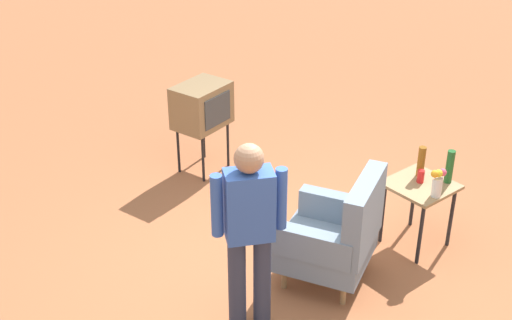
% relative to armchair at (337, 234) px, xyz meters
% --- Properties ---
extents(ground_plane, '(60.00, 60.00, 0.00)m').
position_rel_armchair_xyz_m(ground_plane, '(0.25, -0.24, -0.50)').
color(ground_plane, '#A05B38').
extents(armchair, '(1.03, 1.04, 1.06)m').
position_rel_armchair_xyz_m(armchair, '(0.00, 0.00, 0.00)').
color(armchair, '#937047').
rests_on(armchair, ground).
extents(side_table, '(0.56, 0.56, 0.65)m').
position_rel_armchair_xyz_m(side_table, '(-1.00, 0.07, 0.06)').
color(side_table, black).
rests_on(side_table, ground).
extents(tv_on_stand, '(0.69, 0.58, 1.03)m').
position_rel_armchair_xyz_m(tv_on_stand, '(-0.29, -2.39, 0.28)').
color(tv_on_stand, black).
rests_on(tv_on_stand, ground).
extents(person_standing, '(0.52, 0.36, 1.64)m').
position_rel_armchair_xyz_m(person_standing, '(0.93, -0.02, 0.44)').
color(person_standing, '#2D3347').
rests_on(person_standing, ground).
extents(soda_can_red, '(0.07, 0.07, 0.12)m').
position_rel_armchair_xyz_m(soda_can_red, '(-1.02, 0.05, 0.22)').
color(soda_can_red, red).
rests_on(soda_can_red, side_table).
extents(bottle_wine_green, '(0.07, 0.07, 0.32)m').
position_rel_armchair_xyz_m(bottle_wine_green, '(-1.22, 0.20, 0.32)').
color(bottle_wine_green, '#1E5623').
rests_on(bottle_wine_green, side_table).
extents(bottle_tall_amber, '(0.07, 0.07, 0.30)m').
position_rel_armchair_xyz_m(bottle_tall_amber, '(-1.10, -0.03, 0.31)').
color(bottle_tall_amber, brown).
rests_on(bottle_tall_amber, side_table).
extents(flower_vase, '(0.14, 0.10, 0.27)m').
position_rel_armchair_xyz_m(flower_vase, '(-0.93, 0.29, 0.30)').
color(flower_vase, silver).
rests_on(flower_vase, side_table).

